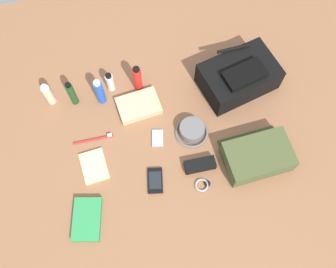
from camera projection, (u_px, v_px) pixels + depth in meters
ground_plane at (168, 138)px, 1.79m from camera, size 2.64×2.02×0.02m
backpack at (239, 76)px, 1.83m from camera, size 0.39×0.30×0.17m
toiletry_pouch at (257, 156)px, 1.70m from camera, size 0.29×0.23×0.10m
bucket_hat at (192, 131)px, 1.77m from camera, size 0.16×0.16×0.06m
lotion_bottle at (48, 94)px, 1.80m from camera, size 0.04×0.04×0.14m
shampoo_bottle at (72, 94)px, 1.78m from camera, size 0.03×0.03×0.17m
deodorant_spray at (100, 92)px, 1.78m from camera, size 0.04×0.04×0.17m
toothpaste_tube at (110, 82)px, 1.83m from camera, size 0.04×0.04×0.12m
sunscreen_spray at (137, 78)px, 1.81m from camera, size 0.04×0.04×0.17m
paperback_novel at (87, 219)px, 1.62m from camera, size 0.16×0.21×0.03m
cell_phone at (155, 181)px, 1.69m from camera, size 0.09×0.13×0.01m
media_player at (158, 138)px, 1.78m from camera, size 0.07×0.09×0.01m
wristwatch at (202, 185)px, 1.69m from camera, size 0.07×0.06×0.01m
toothbrush at (95, 139)px, 1.77m from camera, size 0.19×0.02×0.02m
notepad at (94, 166)px, 1.72m from camera, size 0.12×0.15×0.02m
folded_towel at (139, 106)px, 1.83m from camera, size 0.21×0.15×0.04m
sunglasses_case at (200, 165)px, 1.71m from camera, size 0.14×0.07×0.04m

